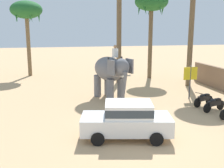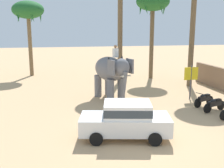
# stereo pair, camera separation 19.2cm
# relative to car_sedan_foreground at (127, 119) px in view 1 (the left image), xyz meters

# --- Properties ---
(ground_plane) EXTENTS (120.00, 120.00, 0.00)m
(ground_plane) POSITION_rel_car_sedan_foreground_xyz_m (0.40, -0.17, -0.93)
(ground_plane) COLOR tan
(car_sedan_foreground) EXTENTS (4.37, 2.53, 1.70)m
(car_sedan_foreground) POSITION_rel_car_sedan_foreground_xyz_m (0.00, 0.00, 0.00)
(car_sedan_foreground) COLOR white
(car_sedan_foreground) RESTS_ON ground
(elephant_with_mahout) EXTENTS (2.58, 4.02, 3.88)m
(elephant_with_mahout) POSITION_rel_car_sedan_foreground_xyz_m (0.71, 6.92, 1.06)
(elephant_with_mahout) COLOR slate
(elephant_with_mahout) RESTS_ON ground
(motorcycle_far_in_row) EXTENTS (1.74, 0.76, 0.94)m
(motorcycle_far_in_row) POSITION_rel_car_sedan_foreground_xyz_m (6.28, 2.78, -0.46)
(motorcycle_far_in_row) COLOR black
(motorcycle_far_in_row) RESTS_ON ground
(motorcycle_end_of_row) EXTENTS (1.70, 0.84, 0.94)m
(motorcycle_end_of_row) POSITION_rel_car_sedan_foreground_xyz_m (6.27, 3.97, -0.46)
(motorcycle_end_of_row) COLOR black
(motorcycle_end_of_row) RESTS_ON ground
(palm_tree_near_hut) EXTENTS (3.20, 3.20, 8.35)m
(palm_tree_near_hut) POSITION_rel_car_sedan_foreground_xyz_m (6.25, 14.12, 6.27)
(palm_tree_near_hut) COLOR brown
(palm_tree_near_hut) RESTS_ON ground
(palm_tree_far_back) EXTENTS (3.20, 3.20, 7.67)m
(palm_tree_far_back) POSITION_rel_car_sedan_foreground_xyz_m (-5.64, 18.07, 5.63)
(palm_tree_far_back) COLOR brown
(palm_tree_far_back) RESTS_ON ground
(signboard_yellow) EXTENTS (1.00, 0.10, 2.40)m
(signboard_yellow) POSITION_rel_car_sedan_foreground_xyz_m (6.23, 5.79, 0.76)
(signboard_yellow) COLOR #4C4C51
(signboard_yellow) RESTS_ON ground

